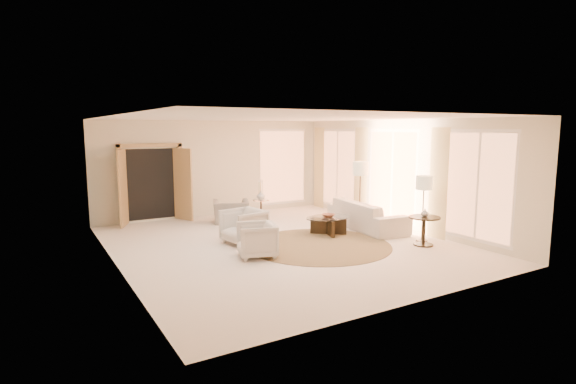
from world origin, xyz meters
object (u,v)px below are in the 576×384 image
end_table (424,226)px  floor_lamp_far (424,186)px  sofa (367,215)px  floor_lamp_near (360,171)px  bowl (329,215)px  side_vase (261,195)px  coffee_table (328,223)px  side_table (261,207)px  end_vase (425,213)px  armchair_right (257,238)px  armchair_left (244,225)px  accent_chair (231,208)px

end_table → floor_lamp_far: (0.25, 0.29, 0.84)m
sofa → floor_lamp_far: size_ratio=1.62×
floor_lamp_near → bowl: 1.64m
floor_lamp_near → side_vase: bearing=128.8°
sofa → coffee_table: bearing=97.8°
end_table → side_table: 4.83m
end_vase → side_vase: bearing=111.1°
armchair_right → floor_lamp_far: bearing=95.8°
armchair_left → accent_chair: bearing=153.9°
floor_lamp_near → side_vase: floor_lamp_near is taller
armchair_right → side_vase: (1.85, 3.43, 0.29)m
armchair_left → coffee_table: bearing=72.8°
side_table → end_vase: 4.84m
coffee_table → floor_lamp_far: (1.46, -1.64, 1.02)m
side_table → bowl: bearing=-78.4°
coffee_table → armchair_right: bearing=-160.3°
sofa → coffee_table: size_ratio=1.71×
floor_lamp_near → armchair_right: bearing=-161.7°
floor_lamp_near → end_table: bearing=-91.2°
armchair_right → end_table: size_ratio=1.11×
end_vase → sofa: bearing=89.2°
sofa → armchair_left: bearing=92.1°
floor_lamp_far → sofa: bearing=97.6°
sofa → end_vase: (-0.03, -1.96, 0.37)m
end_table → coffee_table: bearing=122.2°
end_vase → side_vase: size_ratio=0.69×
coffee_table → end_table: (1.21, -1.92, 0.17)m
end_table → side_table: end_table is taller
coffee_table → side_vase: bearing=101.6°
side_vase → armchair_left: bearing=-125.0°
sofa → side_table: (-1.77, 2.54, -0.03)m
armchair_left → end_table: (3.36, -2.20, 0.02)m
armchair_left → coffee_table: (2.14, -0.27, -0.15)m
sofa → armchair_right: size_ratio=3.22×
floor_lamp_far → armchair_right: bearing=168.4°
sofa → armchair_left: (-3.38, 0.24, 0.07)m
armchair_right → end_vase: size_ratio=4.31×
side_table → coffee_table: bearing=-78.4°
armchair_right → end_vase: end_vase is taller
armchair_left → coffee_table: size_ratio=0.59×
armchair_left → bowl: bearing=72.8°
sofa → coffee_table: 1.24m
armchair_right → bowl: armchair_right is taller
armchair_left → armchair_right: bearing=-21.6°
side_vase → side_table: bearing=0.0°
sofa → accent_chair: bearing=54.4°
floor_lamp_near → floor_lamp_far: bearing=-84.2°
side_table → floor_lamp_far: size_ratio=0.36×
bowl → end_vase: bearing=-57.8°
armchair_right → bowl: bearing=127.1°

